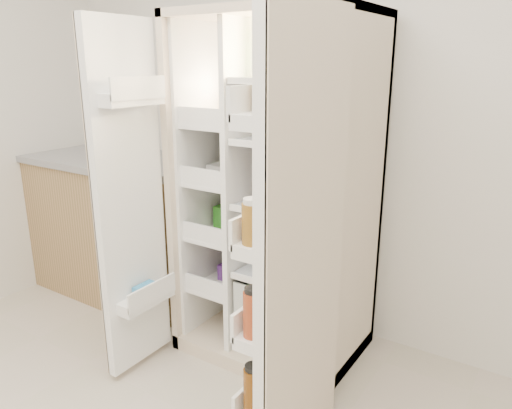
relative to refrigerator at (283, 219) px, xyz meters
The scene contains 5 objects.
wall_back 0.71m from the refrigerator, 70.05° to the left, with size 4.00×0.02×2.70m, color silver.
refrigerator is the anchor object (origin of this frame).
freezer_door 0.81m from the refrigerator, 130.51° to the right, with size 0.15×0.40×1.72m.
fridge_door 0.85m from the refrigerator, 56.19° to the right, with size 0.17×0.58×1.72m.
kitchen_counter 1.30m from the refrigerator, behind, with size 1.32×0.70×0.95m.
Camera 1 is at (1.12, -0.50, 1.56)m, focal length 34.00 mm.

